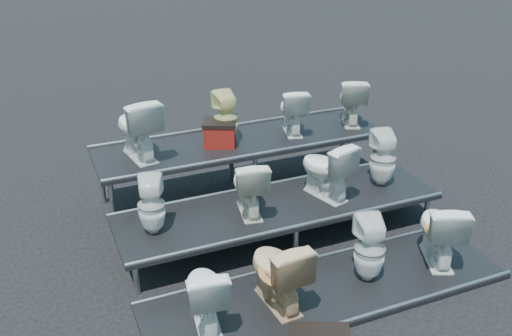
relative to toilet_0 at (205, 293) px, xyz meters
name	(u,v)px	position (x,y,z in m)	size (l,w,h in m)	color
ground	(279,235)	(1.44, 1.30, -0.43)	(80.00, 80.00, 0.00)	black
tier_front	(328,290)	(1.44, 0.00, -0.40)	(4.20, 1.20, 0.06)	black
tier_mid	(279,220)	(1.44, 1.30, -0.20)	(4.20, 1.20, 0.46)	black
tier_back	(242,167)	(1.44, 2.60, 0.00)	(4.20, 1.20, 0.86)	black
toilet_0	(205,293)	(0.00, 0.00, 0.00)	(0.42, 0.73, 0.75)	silver
toilet_1	(278,271)	(0.81, 0.00, 0.04)	(0.47, 0.82, 0.83)	tan
toilet_2	(370,249)	(1.95, 0.00, 0.02)	(0.36, 0.36, 0.79)	silver
toilet_3	(440,230)	(2.93, 0.00, 0.04)	(0.46, 0.81, 0.82)	silver
toilet_4	(151,205)	(-0.20, 1.30, 0.38)	(0.32, 0.33, 0.71)	silver
toilet_5	(249,185)	(1.01, 1.30, 0.40)	(0.41, 0.72, 0.74)	beige
toilet_6	(326,169)	(2.09, 1.30, 0.42)	(0.44, 0.77, 0.79)	silver
toilet_7	(383,158)	(2.97, 1.30, 0.41)	(0.35, 0.36, 0.77)	silver
toilet_8	(137,127)	(-0.05, 2.60, 0.85)	(0.47, 0.83, 0.85)	silver
toilet_9	(226,118)	(1.20, 2.60, 0.80)	(0.34, 0.35, 0.75)	#DCD787
toilet_10	(292,110)	(2.23, 2.60, 0.77)	(0.38, 0.67, 0.69)	silver
toilet_11	(351,100)	(3.24, 2.60, 0.79)	(0.41, 0.71, 0.73)	beige
red_crate	(220,135)	(1.08, 2.55, 0.58)	(0.43, 0.34, 0.31)	maroon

